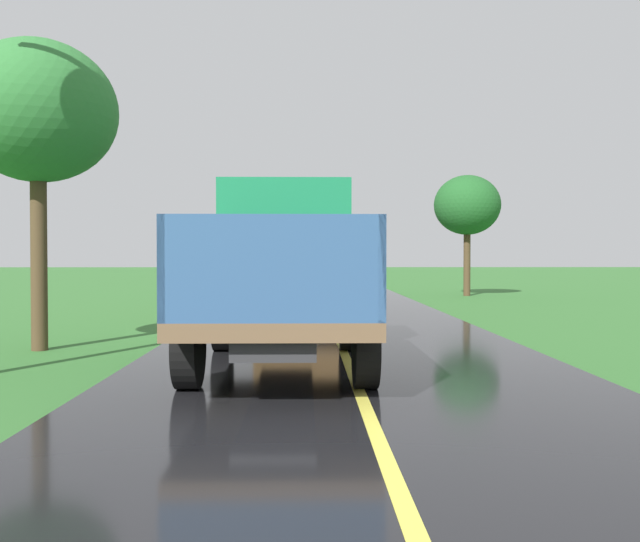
# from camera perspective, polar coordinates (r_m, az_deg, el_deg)

# --- Properties ---
(banana_truck_near) EXTENTS (2.38, 5.82, 2.80)m
(banana_truck_near) POSITION_cam_1_polar(r_m,az_deg,el_deg) (10.87, -2.91, 0.25)
(banana_truck_near) COLOR #2D2D30
(banana_truck_near) RESTS_ON road_surface
(banana_truck_far) EXTENTS (2.38, 5.81, 2.80)m
(banana_truck_far) POSITION_cam_1_polar(r_m,az_deg,el_deg) (21.16, -1.56, 0.75)
(banana_truck_far) COLOR #2D2D30
(banana_truck_far) RESTS_ON road_surface
(roadside_tree_near_left) EXTENTS (2.74, 2.74, 5.41)m
(roadside_tree_near_left) POSITION_cam_1_polar(r_m,az_deg,el_deg) (13.54, -21.74, 11.70)
(roadside_tree_near_left) COLOR #4C3823
(roadside_tree_near_left) RESTS_ON ground
(roadside_tree_mid_right) EXTENTS (2.72, 2.72, 4.96)m
(roadside_tree_mid_right) POSITION_cam_1_polar(r_m,az_deg,el_deg) (29.84, 11.75, 5.16)
(roadside_tree_mid_right) COLOR #4C3823
(roadside_tree_mid_right) RESTS_ON ground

